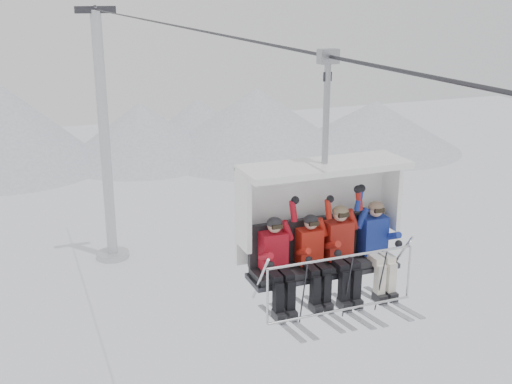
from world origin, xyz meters
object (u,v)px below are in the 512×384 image
object	(u,v)px
lift_tower_right	(106,157)
skier_center_right	(341,249)
skier_far_right	(376,243)
chairlift_carrier	(319,215)
skier_far_left	(276,260)
skier_center_left	(312,256)

from	to	relation	value
lift_tower_right	skier_center_right	distance (m)	25.53
skier_far_right	skier_center_right	bearing A→B (deg)	179.92
skier_center_right	skier_far_right	xyz separation A→B (m)	(0.66, -0.00, -0.00)
chairlift_carrier	skier_far_right	xyz separation A→B (m)	(0.92, -0.31, -0.51)
chairlift_carrier	skier_far_left	distance (m)	1.08
skier_far_left	skier_center_left	bearing A→B (deg)	-0.49
lift_tower_right	skier_far_left	bearing A→B (deg)	-92.02
skier_far_left	skier_far_right	size ratio (longest dim) A/B	0.99
chairlift_carrier	lift_tower_right	bearing A→B (deg)	90.00
chairlift_carrier	skier_far_left	bearing A→B (deg)	-160.35
lift_tower_right	skier_far_left	xyz separation A→B (m)	(-0.88, -25.15, 4.43)
chairlift_carrier	skier_center_right	distance (m)	0.65
skier_far_left	skier_center_left	world-z (taller)	skier_far_left
lift_tower_right	skier_center_left	xyz separation A→B (m)	(-0.26, -25.15, 4.42)
skier_far_left	skier_center_right	distance (m)	1.15
skier_far_left	skier_center_left	xyz separation A→B (m)	(0.63, -0.01, -0.02)
lift_tower_right	skier_far_right	bearing A→B (deg)	-87.90
lift_tower_right	skier_far_right	size ratio (longest dim) A/B	7.93
lift_tower_right	skier_center_right	bearing A→B (deg)	-89.40
skier_far_left	skier_center_right	bearing A→B (deg)	0.28
skier_center_left	skier_center_right	bearing A→B (deg)	1.19
skier_center_right	skier_center_left	bearing A→B (deg)	-178.81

